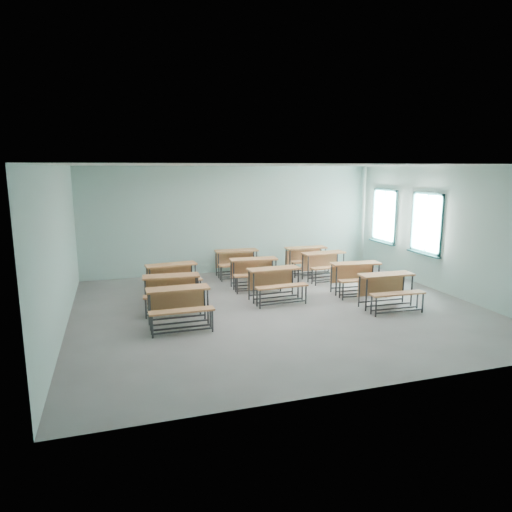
% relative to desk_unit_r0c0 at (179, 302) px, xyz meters
% --- Properties ---
extents(room, '(9.04, 8.04, 3.24)m').
position_rel_desk_unit_r0c0_xyz_m(room, '(2.40, 0.59, 1.07)').
color(room, gray).
rests_on(room, ground).
extents(desk_unit_r0c0, '(1.25, 0.84, 0.78)m').
position_rel_desk_unit_r0c0_xyz_m(desk_unit_r0c0, '(0.00, 0.00, 0.00)').
color(desk_unit_r0c0, '#A8693C').
rests_on(desk_unit_r0c0, ground).
extents(desk_unit_r0c2, '(1.28, 0.88, 0.78)m').
position_rel_desk_unit_r0c0_xyz_m(desk_unit_r0c2, '(4.69, -0.18, 0.00)').
color(desk_unit_r0c2, '#A8693C').
rests_on(desk_unit_r0c2, ground).
extents(desk_unit_r1c0, '(1.30, 0.92, 0.78)m').
position_rel_desk_unit_r0c0_xyz_m(desk_unit_r1c0, '(-0.00, 1.13, 0.00)').
color(desk_unit_r1c0, '#A8693C').
rests_on(desk_unit_r1c0, ground).
extents(desk_unit_r1c1, '(1.28, 0.89, 0.78)m').
position_rel_desk_unit_r0c0_xyz_m(desk_unit_r1c1, '(2.46, 1.15, 0.00)').
color(desk_unit_r1c1, '#A8693C').
rests_on(desk_unit_r1c1, ground).
extents(desk_unit_r1c2, '(1.32, 0.94, 0.78)m').
position_rel_desk_unit_r0c0_xyz_m(desk_unit_r1c2, '(4.63, 1.12, 0.00)').
color(desk_unit_r1c2, '#A8693C').
rests_on(desk_unit_r1c2, ground).
extents(desk_unit_r2c0, '(1.34, 0.98, 0.78)m').
position_rel_desk_unit_r0c0_xyz_m(desk_unit_r2c0, '(0.17, 2.36, 0.00)').
color(desk_unit_r2c0, '#A8693C').
rests_on(desk_unit_r2c0, ground).
extents(desk_unit_r2c1, '(1.29, 0.90, 0.78)m').
position_rel_desk_unit_r0c0_xyz_m(desk_unit_r2c1, '(2.33, 2.41, 0.00)').
color(desk_unit_r2c1, '#A8693C').
rests_on(desk_unit_r2c1, ground).
extents(desk_unit_r2c2, '(1.31, 0.94, 0.78)m').
position_rel_desk_unit_r0c0_xyz_m(desk_unit_r2c2, '(4.51, 2.68, 0.00)').
color(desk_unit_r2c2, '#A8693C').
rests_on(desk_unit_r2c2, ground).
extents(desk_unit_r3c1, '(1.27, 0.87, 0.78)m').
position_rel_desk_unit_r0c0_xyz_m(desk_unit_r3c1, '(2.23, 3.79, 0.00)').
color(desk_unit_r3c1, '#A8693C').
rests_on(desk_unit_r3c1, ground).
extents(desk_unit_r3c2, '(1.27, 0.87, 0.78)m').
position_rel_desk_unit_r0c0_xyz_m(desk_unit_r3c2, '(4.36, 3.62, 0.00)').
color(desk_unit_r3c2, '#A8693C').
rests_on(desk_unit_r3c2, ground).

